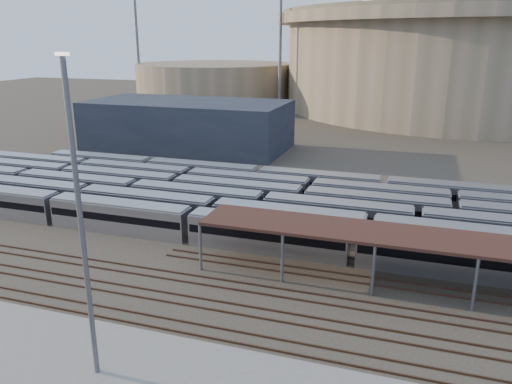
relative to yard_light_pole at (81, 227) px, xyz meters
The scene contains 11 objects.
ground 21.30m from the yard_light_pole, 63.29° to the left, with size 420.00×420.00×0.00m, color #383026.
apron 11.57m from the yard_light_pole, 20.97° to the left, with size 50.00×9.00×0.20m, color gray.
subway_trains 37.38m from the yard_light_pole, 73.55° to the left, with size 126.03×23.90×3.60m.
empty_tracks 17.74m from the yard_light_pole, 53.96° to the left, with size 170.00×9.62×0.18m.
stadium 159.78m from the yard_light_pole, 78.02° to the left, with size 124.00×124.00×32.50m.
secondary_arena 155.19m from the yard_light_pole, 109.52° to the left, with size 56.00×56.00×14.00m, color gray.
service_building 76.35m from the yard_light_pole, 110.66° to the left, with size 42.00×20.00×10.00m, color #1E232D.
floodlight_0 128.44m from the yard_light_pole, 99.82° to the left, with size 4.00×1.00×38.40m.
floodlight_1 156.68m from the yard_light_pole, 119.43° to the left, with size 4.00×1.00×38.40m.
floodlight_3 176.47m from the yard_light_pole, 90.60° to the left, with size 4.00×1.00×38.40m.
yard_light_pole is the anchor object (origin of this frame).
Camera 1 is at (11.81, -41.12, 22.74)m, focal length 35.00 mm.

